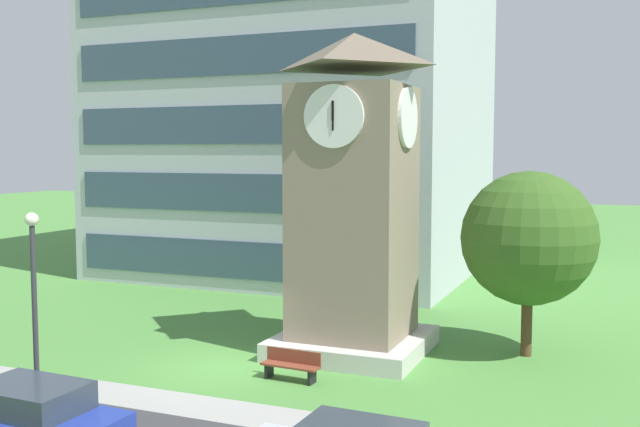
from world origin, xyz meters
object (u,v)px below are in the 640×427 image
object	(u,v)px
clock_tower	(354,212)
tree_by_building	(529,238)
street_lamp	(34,285)
parked_car_blue	(24,420)
park_bench	(291,365)

from	to	relation	value
clock_tower	tree_by_building	xyz separation A→B (m)	(5.45, 1.74, -0.83)
tree_by_building	street_lamp	bearing A→B (deg)	-139.23
parked_car_blue	clock_tower	bearing A→B (deg)	70.78
clock_tower	park_bench	xyz separation A→B (m)	(-0.65, -3.58, -4.28)
clock_tower	parked_car_blue	bearing A→B (deg)	-109.22
tree_by_building	parked_car_blue	bearing A→B (deg)	-126.28
street_lamp	tree_by_building	distance (m)	15.13
street_lamp	park_bench	bearing A→B (deg)	40.41
tree_by_building	parked_car_blue	distance (m)	15.90
park_bench	street_lamp	xyz separation A→B (m)	(-5.34, -4.55, 2.79)
park_bench	clock_tower	bearing A→B (deg)	79.66
clock_tower	park_bench	world-z (taller)	clock_tower
parked_car_blue	park_bench	bearing A→B (deg)	66.70
clock_tower	parked_car_blue	xyz separation A→B (m)	(-3.78, -10.84, -3.88)
clock_tower	park_bench	distance (m)	5.62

